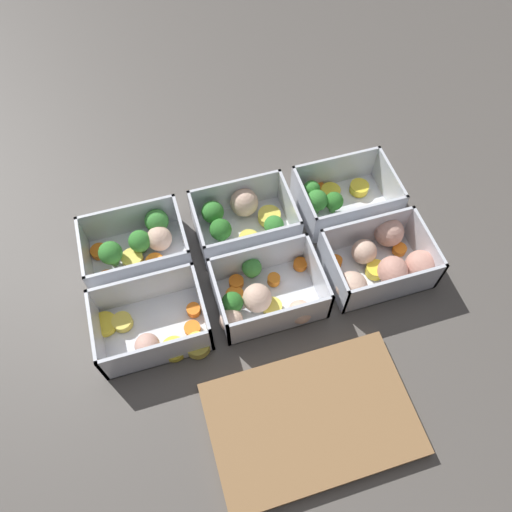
{
  "coord_description": "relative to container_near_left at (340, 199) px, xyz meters",
  "views": [
    {
      "loc": [
        0.12,
        0.4,
        0.72
      ],
      "look_at": [
        0.0,
        0.0,
        0.02
      ],
      "focal_mm": 35.0,
      "sensor_mm": 36.0,
      "label": 1
    }
  ],
  "objects": [
    {
      "name": "container_far_right",
      "position": [
        0.36,
        0.14,
        -0.0
      ],
      "size": [
        0.18,
        0.13,
        0.07
      ],
      "color": "silver",
      "rests_on": "ground_plane"
    },
    {
      "name": "container_near_right",
      "position": [
        0.35,
        -0.0,
        0.0
      ],
      "size": [
        0.16,
        0.12,
        0.07
      ],
      "color": "silver",
      "rests_on": "ground_plane"
    },
    {
      "name": "cutting_board",
      "position": [
        0.18,
        0.33,
        -0.02
      ],
      "size": [
        0.28,
        0.18,
        0.02
      ],
      "color": "olive",
      "rests_on": "ground_plane"
    },
    {
      "name": "container_far_center",
      "position": [
        0.18,
        0.14,
        -0.0
      ],
      "size": [
        0.17,
        0.13,
        0.07
      ],
      "color": "silver",
      "rests_on": "ground_plane"
    },
    {
      "name": "container_far_left",
      "position": [
        -0.02,
        0.14,
        0.0
      ],
      "size": [
        0.18,
        0.14,
        0.07
      ],
      "color": "silver",
      "rests_on": "ground_plane"
    },
    {
      "name": "container_near_center",
      "position": [
        0.17,
        -0.01,
        0.0
      ],
      "size": [
        0.16,
        0.13,
        0.07
      ],
      "color": "silver",
      "rests_on": "ground_plane"
    },
    {
      "name": "ground_plane",
      "position": [
        0.17,
        0.07,
        -0.03
      ],
      "size": [
        4.0,
        4.0,
        0.0
      ],
      "primitive_type": "plane",
      "color": "#56514C"
    },
    {
      "name": "container_near_left",
      "position": [
        0.0,
        0.0,
        0.0
      ],
      "size": [
        0.16,
        0.12,
        0.07
      ],
      "color": "silver",
      "rests_on": "ground_plane"
    }
  ]
}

